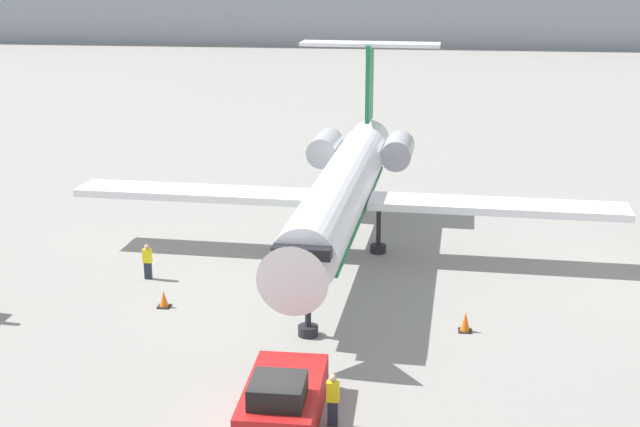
{
  "coord_description": "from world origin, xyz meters",
  "views": [
    {
      "loc": [
        4.34,
        -24.69,
        14.58
      ],
      "look_at": [
        0.0,
        12.35,
        3.41
      ],
      "focal_mm": 50.0,
      "sensor_mm": 36.0,
      "label": 1
    }
  ],
  "objects_px": {
    "worker_near_tug": "(333,399)",
    "traffic_cone_left": "(164,299)",
    "pushback_tug": "(283,400)",
    "traffic_cone_right": "(465,322)",
    "worker_by_wing": "(148,261)",
    "airplane_main": "(344,186)"
  },
  "relations": [
    {
      "from": "worker_near_tug",
      "to": "traffic_cone_right",
      "type": "relative_size",
      "value": 2.19
    },
    {
      "from": "worker_by_wing",
      "to": "traffic_cone_right",
      "type": "distance_m",
      "value": 14.82
    },
    {
      "from": "airplane_main",
      "to": "traffic_cone_left",
      "type": "bearing_deg",
      "value": -131.75
    },
    {
      "from": "worker_near_tug",
      "to": "traffic_cone_left",
      "type": "height_order",
      "value": "worker_near_tug"
    },
    {
      "from": "airplane_main",
      "to": "pushback_tug",
      "type": "relative_size",
      "value": 5.57
    },
    {
      "from": "pushback_tug",
      "to": "worker_by_wing",
      "type": "xyz_separation_m",
      "value": [
        -8.13,
        11.87,
        0.13
      ]
    },
    {
      "from": "worker_by_wing",
      "to": "airplane_main",
      "type": "bearing_deg",
      "value": 28.02
    },
    {
      "from": "worker_by_wing",
      "to": "traffic_cone_left",
      "type": "distance_m",
      "value": 3.62
    },
    {
      "from": "airplane_main",
      "to": "traffic_cone_left",
      "type": "relative_size",
      "value": 37.68
    },
    {
      "from": "airplane_main",
      "to": "worker_near_tug",
      "type": "distance_m",
      "value": 16.81
    },
    {
      "from": "pushback_tug",
      "to": "traffic_cone_left",
      "type": "height_order",
      "value": "pushback_tug"
    },
    {
      "from": "pushback_tug",
      "to": "traffic_cone_right",
      "type": "distance_m",
      "value": 9.79
    },
    {
      "from": "airplane_main",
      "to": "pushback_tug",
      "type": "xyz_separation_m",
      "value": [
        -0.43,
        -16.43,
        -2.73
      ]
    },
    {
      "from": "worker_near_tug",
      "to": "traffic_cone_left",
      "type": "relative_size",
      "value": 2.49
    },
    {
      "from": "worker_near_tug",
      "to": "worker_by_wing",
      "type": "distance_m",
      "value": 15.47
    },
    {
      "from": "pushback_tug",
      "to": "traffic_cone_right",
      "type": "bearing_deg",
      "value": 51.64
    },
    {
      "from": "pushback_tug",
      "to": "traffic_cone_left",
      "type": "xyz_separation_m",
      "value": [
        -6.47,
        8.7,
        -0.38
      ]
    },
    {
      "from": "airplane_main",
      "to": "traffic_cone_right",
      "type": "bearing_deg",
      "value": -57.22
    },
    {
      "from": "pushback_tug",
      "to": "traffic_cone_left",
      "type": "distance_m",
      "value": 10.85
    },
    {
      "from": "pushback_tug",
      "to": "traffic_cone_left",
      "type": "bearing_deg",
      "value": 126.65
    },
    {
      "from": "worker_by_wing",
      "to": "worker_near_tug",
      "type": "bearing_deg",
      "value": -50.97
    },
    {
      "from": "airplane_main",
      "to": "worker_near_tug",
      "type": "height_order",
      "value": "airplane_main"
    }
  ]
}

